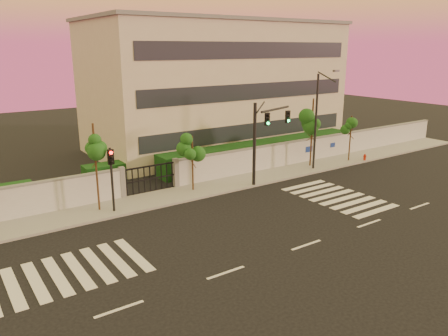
# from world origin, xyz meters

# --- Properties ---
(ground) EXTENTS (120.00, 120.00, 0.00)m
(ground) POSITION_xyz_m (0.00, 0.00, 0.00)
(ground) COLOR black
(ground) RESTS_ON ground
(sidewalk) EXTENTS (60.00, 3.00, 0.15)m
(sidewalk) POSITION_xyz_m (0.00, 10.50, 0.07)
(sidewalk) COLOR gray
(sidewalk) RESTS_ON ground
(perimeter_wall) EXTENTS (60.00, 0.36, 2.20)m
(perimeter_wall) POSITION_xyz_m (0.10, 12.00, 1.07)
(perimeter_wall) COLOR #B3B5BB
(perimeter_wall) RESTS_ON ground
(hedge_row) EXTENTS (41.00, 4.25, 1.80)m
(hedge_row) POSITION_xyz_m (1.17, 14.74, 0.82)
(hedge_row) COLOR black
(hedge_row) RESTS_ON ground
(institutional_building) EXTENTS (24.40, 12.40, 12.25)m
(institutional_building) POSITION_xyz_m (9.00, 21.99, 6.16)
(institutional_building) COLOR beige
(institutional_building) RESTS_ON ground
(road_markings) EXTENTS (57.00, 7.62, 0.02)m
(road_markings) POSITION_xyz_m (-1.58, 3.76, 0.01)
(road_markings) COLOR silver
(road_markings) RESTS_ON ground
(street_tree_c) EXTENTS (1.44, 1.14, 5.48)m
(street_tree_c) POSITION_xyz_m (-7.08, 10.59, 4.03)
(street_tree_c) COLOR #382314
(street_tree_c) RESTS_ON ground
(street_tree_d) EXTENTS (1.43, 1.14, 3.95)m
(street_tree_d) POSITION_xyz_m (-0.36, 10.69, 2.91)
(street_tree_d) COLOR #382314
(street_tree_d) RESTS_ON ground
(street_tree_e) EXTENTS (1.64, 1.30, 5.76)m
(street_tree_e) POSITION_xyz_m (11.05, 10.69, 4.23)
(street_tree_e) COLOR #382314
(street_tree_e) RESTS_ON ground
(street_tree_f) EXTENTS (1.40, 1.11, 4.07)m
(street_tree_f) POSITION_xyz_m (15.10, 10.02, 3.00)
(street_tree_f) COLOR #382314
(street_tree_f) RESTS_ON ground
(traffic_signal_main) EXTENTS (3.75, 1.33, 6.05)m
(traffic_signal_main) POSITION_xyz_m (4.59, 9.17, 3.83)
(traffic_signal_main) COLOR black
(traffic_signal_main) RESTS_ON ground
(traffic_signal_secondary) EXTENTS (0.32, 0.32, 4.08)m
(traffic_signal_secondary) POSITION_xyz_m (-6.44, 9.83, 2.59)
(traffic_signal_secondary) COLOR black
(traffic_signal_secondary) RESTS_ON ground
(streetlight_east) EXTENTS (0.49, 1.96, 8.13)m
(streetlight_east) POSITION_xyz_m (10.61, 9.73, 4.39)
(streetlight_east) COLOR black
(streetlight_east) RESTS_ON ground
(fire_hydrant) EXTENTS (0.27, 0.26, 0.71)m
(fire_hydrant) POSITION_xyz_m (16.28, 9.22, 0.35)
(fire_hydrant) COLOR #B2200B
(fire_hydrant) RESTS_ON ground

